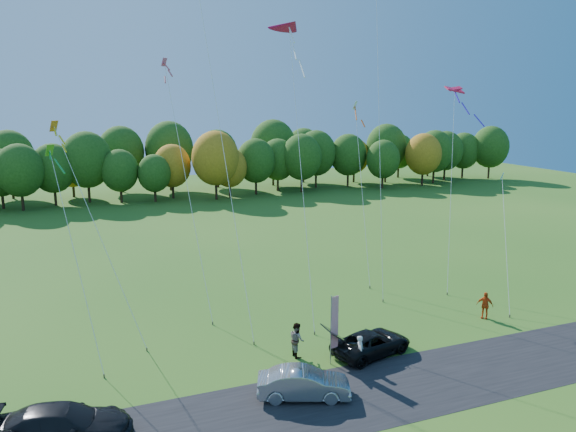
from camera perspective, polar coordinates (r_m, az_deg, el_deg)
name	(u,v)px	position (r m, az deg, el deg)	size (l,w,h in m)	color
ground	(328,360)	(32.17, 4.06, -14.38)	(160.00, 160.00, 0.00)	#255917
asphalt_strip	(363,394)	(29.03, 7.63, -17.52)	(90.00, 6.00, 0.01)	black
tree_line	(164,199)	(83.17, -12.52, 1.67)	(116.00, 12.00, 10.00)	#1E4711
black_suv	(372,343)	(32.83, 8.48, -12.62)	(2.24, 4.85, 1.35)	black
silver_sedan	(304,384)	(28.21, 1.60, -16.65)	(1.56, 4.47, 1.47)	#99999D
dark_truck_a	(63,425)	(26.72, -21.89, -19.10)	(2.29, 5.64, 1.64)	black
person_tailgate_a	(360,351)	(31.26, 7.35, -13.47)	(0.64, 0.42, 1.76)	silver
person_tailgate_b	(297,340)	(32.15, 0.91, -12.44)	(0.95, 0.74, 1.96)	gray
person_east	(485,305)	(39.50, 19.37, -8.55)	(1.05, 0.44, 1.80)	#CE4613
feather_flag	(334,322)	(30.88, 4.67, -10.67)	(0.51, 0.17, 3.93)	#999999
kite_delta_blue	(213,80)	(36.24, -7.67, 13.52)	(3.38, 12.14, 30.16)	#4C3F33
kite_parafoil_orange	(378,63)	(44.43, 9.12, 15.05)	(6.54, 11.71, 34.08)	#4C3F33
kite_delta_red	(300,159)	(37.26, 1.27, 5.78)	(3.44, 10.27, 20.89)	#4C3F33
kite_parafoil_rainbow	(451,185)	(45.12, 16.26, 3.01)	(5.82, 6.38, 15.56)	#4C3F33
kite_diamond_yellow	(99,234)	(34.71, -18.65, -1.78)	(4.62, 6.56, 13.25)	#4C3F33
kite_diamond_green	(75,257)	(32.65, -20.79, -3.87)	(2.42, 6.83, 11.99)	#4C3F33
kite_diamond_white	(362,191)	(44.66, 7.54, 2.51)	(1.97, 6.22, 14.38)	#4C3F33
kite_diamond_pink	(187,186)	(38.05, -10.21, 3.05)	(1.66, 7.91, 17.27)	#4C3F33
kite_diamond_blue_low	(506,242)	(41.99, 21.25, -2.49)	(3.56, 5.52, 9.14)	#4C3F33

